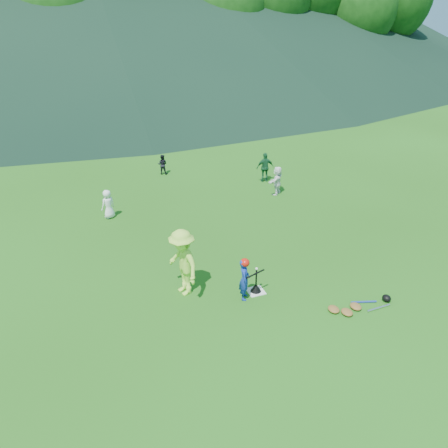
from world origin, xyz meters
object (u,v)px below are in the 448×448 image
home_plate (256,291)px  batter_child (244,279)px  fielder_a (108,204)px  equipment_pile (356,307)px  batting_tee (256,288)px  adult_coach (183,263)px  fielder_b (162,164)px  fielder_d (277,180)px  fielder_c (265,167)px

home_plate → batter_child: (-0.41, -0.15, 0.58)m
fielder_a → equipment_pile: size_ratio=0.60×
batter_child → fielder_a: bearing=46.1°
batting_tee → equipment_pile: batting_tee is taller
adult_coach → equipment_pile: size_ratio=1.06×
fielder_a → batter_child: bearing=85.5°
batting_tee → fielder_b: bearing=91.3°
home_plate → fielder_d: (3.65, 6.05, 0.58)m
batter_child → fielder_d: fielder_d is taller
batter_child → batting_tee: batter_child is taller
adult_coach → fielder_c: bearing=126.1°
fielder_c → fielder_d: (-0.15, -1.48, -0.06)m
fielder_c → adult_coach: bearing=58.1°
fielder_c → batting_tee: (-3.81, -7.54, -0.52)m
adult_coach → fielder_b: size_ratio=2.05×
fielder_a → fielder_b: fielder_a is taller
fielder_c → fielder_b: bearing=-24.3°
adult_coach → fielder_c: size_ratio=1.45×
fielder_a → fielder_d: size_ratio=0.91×
fielder_c → fielder_d: 1.49m
home_plate → batter_child: size_ratio=0.38×
home_plate → batting_tee: size_ratio=0.66×
fielder_b → home_plate: bearing=119.3°
fielder_c → batting_tee: size_ratio=1.92×
batter_child → fielder_b: batter_child is taller
batter_child → fielder_c: fielder_c is taller
fielder_c → fielder_d: size_ratio=1.10×
adult_coach → equipment_pile: (3.98, -2.26, -0.88)m
home_plate → fielder_d: size_ratio=0.38×
fielder_b → batting_tee: 10.05m
equipment_pile → adult_coach: bearing=150.4°
fielder_c → equipment_pile: 9.31m
fielder_a → fielder_c: 7.09m
batting_tee → equipment_pile: 2.66m
fielder_a → fielder_d: bearing=151.0°
batter_child → fielder_c: bearing=-6.1°
fielder_c → fielder_d: bearing=91.8°
batter_child → adult_coach: size_ratio=0.62×
fielder_b → fielder_a: bearing=81.0°
home_plate → fielder_a: (-3.15, 6.16, 0.53)m
fielder_a → equipment_pile: 9.40m
batting_tee → fielder_a: bearing=117.1°
fielder_a → batting_tee: (3.15, -6.16, -0.41)m
home_plate → batting_tee: 0.12m
home_plate → batting_tee: (0.00, 0.00, 0.12)m
batting_tee → equipment_pile: size_ratio=0.38×
home_plate → batting_tee: bearing=0.0°
adult_coach → fielder_a: (-1.30, 5.50, -0.41)m
adult_coach → equipment_pile: 4.66m
fielder_d → batting_tee: size_ratio=1.75×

